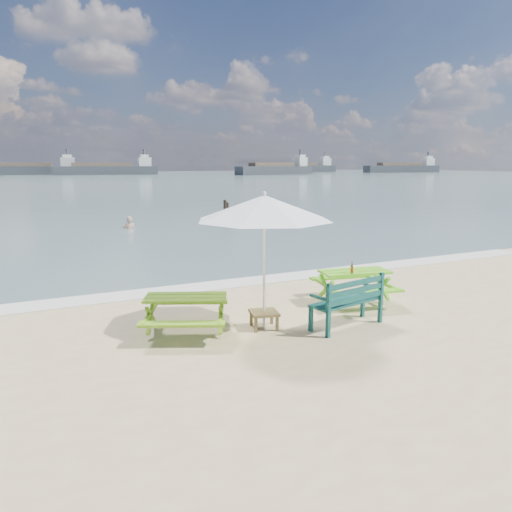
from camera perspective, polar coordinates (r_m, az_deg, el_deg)
name	(u,v)px	position (r m, az deg, el deg)	size (l,w,h in m)	color
sea	(38,181)	(92.07, -23.61, 7.87)	(300.00, 300.00, 0.00)	slate
foam_strip	(219,285)	(12.77, -4.28, -3.29)	(22.00, 0.90, 0.01)	silver
picnic_table_left	(186,315)	(9.22, -7.99, -6.75)	(2.01, 2.09, 0.70)	#699F18
picnic_table_right	(354,287)	(11.33, 11.15, -3.50)	(1.81, 1.95, 0.72)	#62BB1C
park_bench	(346,312)	(9.66, 10.28, -6.27)	(1.62, 0.81, 0.95)	#0F403B
side_table	(264,319)	(9.45, 0.92, -7.25)	(0.61, 0.61, 0.33)	brown
patio_umbrella	(264,208)	(9.03, 0.96, 5.53)	(3.05, 3.05, 2.50)	silver
beer_bottle	(352,270)	(10.91, 10.90, -1.55)	(0.07, 0.07, 0.26)	#8E5914
swimmer	(130,234)	(24.48, -14.25, 2.50)	(0.62, 0.43, 1.64)	tan
mooring_pilings	(226,212)	(27.66, -3.45, 5.08)	(0.57, 0.77, 1.27)	black
cargo_ships	(229,169)	(138.31, -3.05, 9.87)	(130.90, 33.00, 4.40)	#33383C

